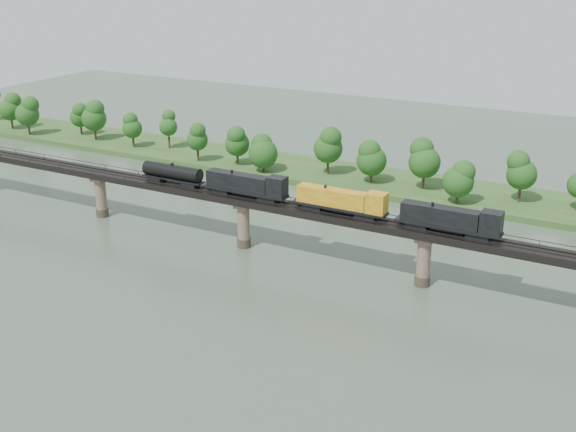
% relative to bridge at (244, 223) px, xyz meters
% --- Properties ---
extents(ground, '(400.00, 400.00, 0.00)m').
position_rel_bridge_xyz_m(ground, '(0.00, -30.00, -5.46)').
color(ground, '#3B493A').
rests_on(ground, ground).
extents(far_bank, '(300.00, 24.00, 1.60)m').
position_rel_bridge_xyz_m(far_bank, '(0.00, 55.00, -4.66)').
color(far_bank, '#2D4E1F').
rests_on(far_bank, ground).
extents(bridge, '(236.00, 30.00, 11.50)m').
position_rel_bridge_xyz_m(bridge, '(0.00, 0.00, 0.00)').
color(bridge, '#473A2D').
rests_on(bridge, ground).
extents(bridge_superstructure, '(220.00, 4.90, 0.75)m').
position_rel_bridge_xyz_m(bridge_superstructure, '(0.00, 0.00, 6.33)').
color(bridge_superstructure, black).
rests_on(bridge_superstructure, bridge).
extents(far_treeline, '(289.06, 17.54, 13.60)m').
position_rel_bridge_xyz_m(far_treeline, '(-8.21, 50.52, 3.37)').
color(far_treeline, '#382619').
rests_on(far_treeline, far_bank).
extents(freight_train, '(79.87, 3.11, 5.50)m').
position_rel_bridge_xyz_m(freight_train, '(15.18, 0.00, 8.67)').
color(freight_train, black).
rests_on(freight_train, bridge).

